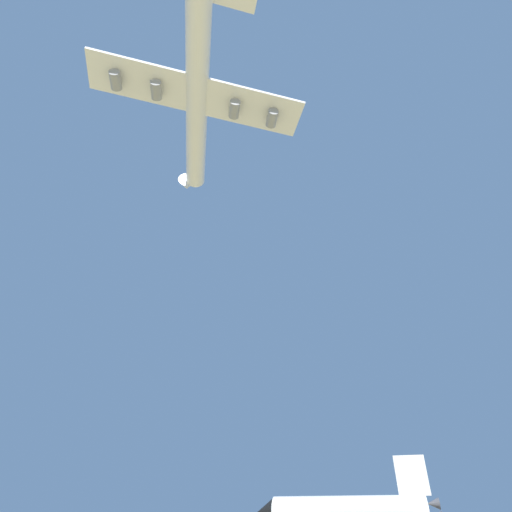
{
  "coord_description": "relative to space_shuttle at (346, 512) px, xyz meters",
  "views": [
    {
      "loc": [
        -17.97,
        104.56,
        4.27
      ],
      "look_at": [
        10.9,
        22.82,
        60.19
      ],
      "focal_mm": 28.6,
      "sensor_mm": 36.0,
      "label": 1
    }
  ],
  "objects": [
    {
      "name": "space_shuttle",
      "position": [
        0.0,
        0.0,
        0.0
      ],
      "size": [
        38.69,
        25.2,
        15.8
      ],
      "rotation": [
        0.0,
        0.0,
        0.07
      ],
      "color": "white",
      "rests_on": "ground"
    },
    {
      "name": "carrier_jet",
      "position": [
        23.94,
        39.43,
        100.19
      ],
      "size": [
        57.09,
        69.16,
        19.85
      ],
      "rotation": [
        0.08,
        0.0,
        -1.01
      ],
      "color": "white"
    }
  ]
}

